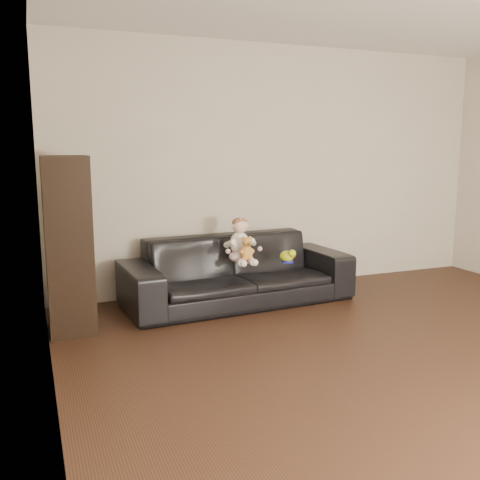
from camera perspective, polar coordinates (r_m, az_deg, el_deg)
name	(u,v)px	position (r m, az deg, el deg)	size (l,w,h in m)	color
floor	(460,381)	(3.94, 22.42, -13.76)	(5.50, 5.50, 0.00)	#341E12
wall_back	(280,168)	(5.90, 4.34, 7.63)	(5.00, 5.00, 0.00)	#BBB19D
wall_left	(48,199)	(2.56, -19.82, 4.18)	(5.50, 5.50, 0.00)	#BBB19D
sofa	(237,270)	(5.29, -0.27, -3.25)	(2.24, 0.87, 0.65)	black
cabinet	(68,245)	(4.63, -17.83, -0.51)	(0.37, 0.50, 1.46)	black
shelf_item	(69,205)	(4.59, -17.79, 3.56)	(0.18, 0.25, 0.28)	silver
baby	(240,243)	(5.12, 0.05, -0.32)	(0.31, 0.38, 0.44)	#FBD4D6
teddy_bear	(247,249)	(5.00, 0.72, -0.94)	(0.15, 0.15, 0.22)	#C58938
toy_green	(287,256)	(5.20, 5.00, -1.74)	(0.13, 0.16, 0.11)	#B4D018
toy_rattle	(292,255)	(5.37, 5.61, -1.58)	(0.07, 0.07, 0.07)	red
toy_blue_disc	(287,261)	(5.19, 5.09, -2.29)	(0.11, 0.11, 0.02)	#181BC0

